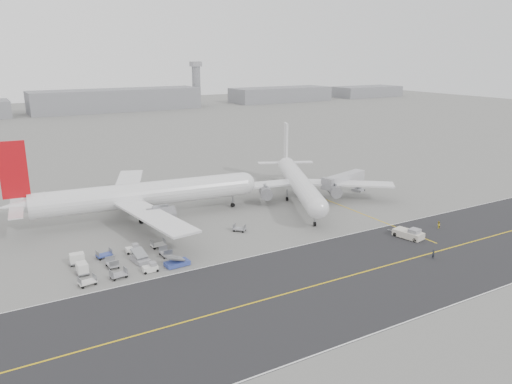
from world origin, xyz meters
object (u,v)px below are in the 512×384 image
airliner_a (138,195)px  ground_crew_b (438,225)px  jet_bridge (344,180)px  control_tower (196,83)px  pushback_tug (409,234)px  airliner_b (299,182)px  ground_crew_a (433,254)px

airliner_a → ground_crew_b: airliner_a is taller
airliner_a → jet_bridge: (53.14, -8.55, -1.37)m
control_tower → jet_bridge: (-63.81, -243.64, -11.89)m
pushback_tug → jet_bridge: 32.71m
jet_bridge → airliner_b: bearing=153.3°
airliner_b → pushback_tug: bearing=-58.5°
pushback_tug → ground_crew_a: 11.01m
control_tower → jet_bridge: size_ratio=1.87×
control_tower → ground_crew_a: size_ratio=17.63×
pushback_tug → ground_crew_a: size_ratio=4.54×
airliner_b → ground_crew_a: (-0.14, -43.92, -4.09)m
control_tower → airliner_b: bearing=-107.7°
airliner_a → ground_crew_b: size_ratio=36.00×
pushback_tug → control_tower: bearing=63.3°
airliner_a → pushback_tug: size_ratio=7.16×
control_tower → airliner_b: control_tower is taller
airliner_b → pushback_tug: (4.25, -33.83, -4.05)m
pushback_tug → jet_bridge: (8.78, 31.32, 3.43)m
airliner_a → pushback_tug: airliner_a is taller
control_tower → ground_crew_b: 281.40m
pushback_tug → airliner_a: bearing=126.1°
airliner_a → ground_crew_b: bearing=-119.2°
control_tower → pushback_tug: bearing=-104.8°
airliner_b → ground_crew_b: (14.30, -32.79, -4.18)m
ground_crew_b → airliner_b: bearing=-69.1°
pushback_tug → ground_crew_b: (10.06, 1.03, -0.13)m
airliner_a → ground_crew_a: 64.18m
pushback_tug → ground_crew_b: 10.11m
jet_bridge → ground_crew_a: jet_bridge is taller
control_tower → airliner_a: bearing=-116.4°
airliner_b → ground_crew_a: size_ratio=26.59×
control_tower → airliner_a: size_ratio=0.54×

